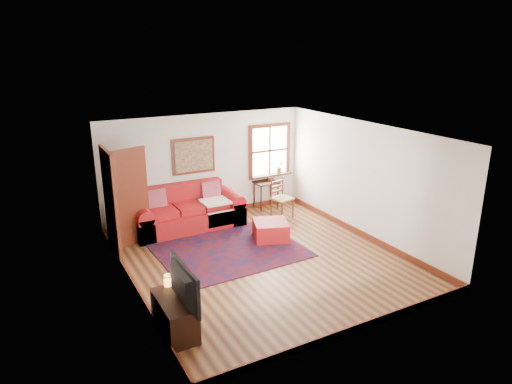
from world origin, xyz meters
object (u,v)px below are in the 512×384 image
red_ottoman (271,230)px  ladder_back_chair (281,196)px  media_cabinet (175,316)px  side_table (266,186)px  red_leather_sofa (187,214)px

red_ottoman → ladder_back_chair: size_ratio=0.74×
ladder_back_chair → media_cabinet: size_ratio=1.00×
media_cabinet → side_table: bearing=46.4°
red_leather_sofa → side_table: (2.22, 0.26, 0.26)m
red_ottoman → media_cabinet: (-2.91, -2.23, 0.06)m
side_table → ladder_back_chair: ladder_back_chair is taller
ladder_back_chair → media_cabinet: ladder_back_chair is taller
red_leather_sofa → media_cabinet: (-1.59, -3.74, -0.06)m
side_table → ladder_back_chair: bearing=-89.2°
red_ottoman → side_table: size_ratio=0.99×
red_ottoman → side_table: (0.90, 1.77, 0.38)m
media_cabinet → red_leather_sofa: bearing=67.0°
ladder_back_chair → side_table: bearing=90.8°
red_ottoman → side_table: side_table is taller
ladder_back_chair → media_cabinet: 5.06m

